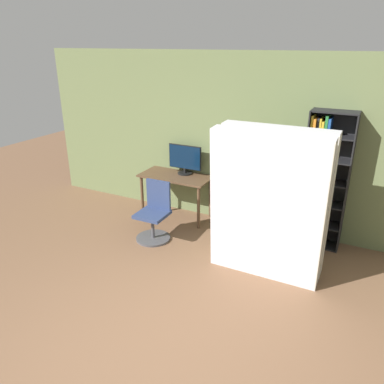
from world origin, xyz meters
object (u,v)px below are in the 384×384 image
at_px(office_chair, 154,217).
at_px(mattress_far, 274,200).
at_px(bookshelf, 320,182).
at_px(mattress_near, 267,208).
at_px(monitor, 185,159).

distance_m(office_chair, mattress_far, 1.86).
height_order(bookshelf, mattress_far, bookshelf).
height_order(bookshelf, mattress_near, bookshelf).
relative_size(monitor, office_chair, 0.66).
bearing_deg(mattress_near, monitor, 145.64).
bearing_deg(mattress_far, bookshelf, 63.88).
distance_m(monitor, office_chair, 1.17).
relative_size(monitor, bookshelf, 0.30).
xyz_separation_m(bookshelf, mattress_far, (-0.43, -0.88, -0.01)).
bearing_deg(office_chair, monitor, 89.16).
bearing_deg(bookshelf, mattress_near, -109.95).
xyz_separation_m(monitor, mattress_far, (1.75, -0.89, -0.06)).
xyz_separation_m(bookshelf, mattress_near, (-0.43, -1.19, -0.01)).
height_order(office_chair, bookshelf, bookshelf).
distance_m(monitor, bookshelf, 2.18).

